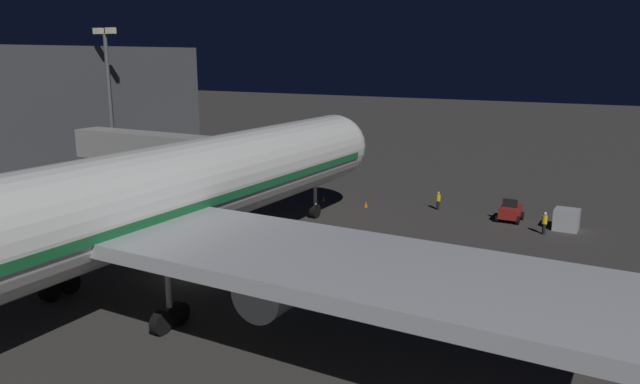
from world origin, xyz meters
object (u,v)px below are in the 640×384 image
jet_bridge (177,151)px  baggage_tug_spare (510,212)px  apron_floodlight_mast (109,95)px  traffic_cone_nose_starboard (324,199)px  airliner_at_gate (89,216)px  ground_crew_by_belt_loader (544,222)px  baggage_container_near_belt (566,220)px  ground_crew_near_nose_gear (438,200)px  traffic_cone_nose_port (366,204)px

jet_bridge → baggage_tug_spare: bearing=-154.0°
apron_floodlight_mast → traffic_cone_nose_starboard: size_ratio=29.70×
airliner_at_gate → jet_bridge: (10.54, -17.92, 0.10)m
apron_floodlight_mast → baggage_tug_spare: (-40.25, -5.90, -8.80)m
ground_crew_by_belt_loader → baggage_container_near_belt: bearing=-121.3°
baggage_tug_spare → ground_crew_near_nose_gear: baggage_tug_spare is taller
baggage_tug_spare → baggage_container_near_belt: bearing=173.5°
ground_crew_near_nose_gear → traffic_cone_nose_port: bearing=20.7°
traffic_cone_nose_port → jet_bridge: bearing=39.9°
jet_bridge → ground_crew_by_belt_loader: jet_bridge is taller
traffic_cone_nose_starboard → apron_floodlight_mast: bearing=10.3°
ground_crew_by_belt_loader → traffic_cone_nose_starboard: bearing=-2.8°
traffic_cone_nose_port → traffic_cone_nose_starboard: bearing=0.0°
airliner_at_gate → ground_crew_by_belt_loader: airliner_at_gate is taller
apron_floodlight_mast → baggage_container_near_belt: apron_floodlight_mast is taller
airliner_at_gate → ground_crew_near_nose_gear: size_ratio=35.87×
jet_bridge → apron_floodlight_mast: (14.96, -6.43, 3.87)m
jet_bridge → baggage_container_near_belt: bearing=-158.3°
airliner_at_gate → baggage_tug_spare: 34.00m
ground_crew_near_nose_gear → jet_bridge: bearing=34.5°
baggage_tug_spare → apron_floodlight_mast: bearing=8.3°
airliner_at_gate → traffic_cone_nose_port: (-2.20, -28.57, -5.33)m
ground_crew_by_belt_loader → traffic_cone_nose_starboard: (20.10, -1.00, -0.71)m
ground_crew_near_nose_gear → ground_crew_by_belt_loader: bearing=161.1°
ground_crew_near_nose_gear → ground_crew_by_belt_loader: (-9.61, 3.30, 0.07)m
airliner_at_gate → traffic_cone_nose_port: bearing=-94.4°
ground_crew_by_belt_loader → traffic_cone_nose_port: bearing=-3.6°
airliner_at_gate → baggage_container_near_belt: (-19.22, -29.74, -4.76)m
baggage_tug_spare → jet_bridge: bearing=26.0°
apron_floodlight_mast → traffic_cone_nose_port: size_ratio=29.70×
traffic_cone_nose_starboard → traffic_cone_nose_port: bearing=180.0°
baggage_tug_spare → ground_crew_by_belt_loader: bearing=139.7°
airliner_at_gate → jet_bridge: bearing=-59.5°
apron_floodlight_mast → traffic_cone_nose_starboard: (-23.30, -4.22, -9.30)m
jet_bridge → baggage_tug_spare: jet_bridge is taller
jet_bridge → ground_crew_by_belt_loader: 30.40m
baggage_tug_spare → ground_crew_near_nose_gear: size_ratio=1.47×
airliner_at_gate → traffic_cone_nose_port: size_ratio=108.93×
ground_crew_by_belt_loader → baggage_tug_spare: bearing=-40.3°
jet_bridge → baggage_container_near_belt: jet_bridge is taller
jet_bridge → ground_crew_near_nose_gear: jet_bridge is taller
jet_bridge → apron_floodlight_mast: bearing=-23.3°
ground_crew_by_belt_loader → ground_crew_near_nose_gear: bearing=-18.9°
traffic_cone_nose_port → ground_crew_by_belt_loader: bearing=176.4°
airliner_at_gate → traffic_cone_nose_starboard: (2.20, -28.57, -5.33)m
traffic_cone_nose_starboard → ground_crew_by_belt_loader: bearing=177.2°
apron_floodlight_mast → baggage_tug_spare: size_ratio=6.67×
ground_crew_by_belt_loader → airliner_at_gate: bearing=57.0°
baggage_container_near_belt → traffic_cone_nose_port: bearing=3.9°
jet_bridge → apron_floodlight_mast: apron_floodlight_mast is taller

